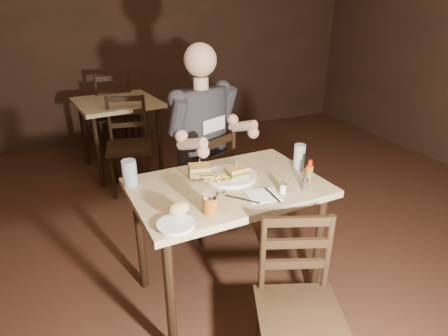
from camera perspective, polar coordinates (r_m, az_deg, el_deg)
name	(u,v)px	position (r m, az deg, el deg)	size (l,w,h in m)	color
room_shell	(282,78)	(1.75, 8.77, 13.46)	(7.00, 7.00, 7.00)	black
main_table	(227,199)	(2.16, 0.52, -4.74)	(1.11, 0.77, 0.77)	tan
bg_table	(118,109)	(4.13, -15.92, 8.63)	(0.90, 0.90, 0.77)	tan
chair_far	(202,184)	(2.89, -3.32, -2.51)	(0.39, 0.43, 0.84)	black
chair_near	(300,315)	(1.85, 11.50, -21.14)	(0.38, 0.42, 0.83)	black
bg_chair_far	(112,114)	(4.70, -16.64, 7.93)	(0.45, 0.49, 0.97)	black
bg_chair_near	(129,147)	(3.67, -14.27, 3.14)	(0.41, 0.45, 0.90)	black
diner	(206,120)	(2.66, -2.78, 7.39)	(0.60, 0.47, 1.03)	#2B2C2F
dinner_plate	(231,177)	(2.18, 1.04, -1.32)	(0.30, 0.30, 0.02)	white
sandwich_left	(200,167)	(2.17, -3.70, 0.22)	(0.13, 0.10, 0.10)	tan
sandwich_right	(236,168)	(2.15, 1.91, -0.06)	(0.12, 0.10, 0.10)	tan
fries_pile	(221,177)	(2.12, -0.48, -1.36)	(0.24, 0.17, 0.04)	#EBC75F
ketchup_dollop	(225,180)	(2.11, 0.13, -1.85)	(0.04, 0.04, 0.01)	maroon
glass_left	(130,173)	(2.13, -14.18, -0.76)	(0.08, 0.08, 0.15)	silver
glass_right	(299,157)	(2.32, 11.40, 1.68)	(0.07, 0.07, 0.16)	silver
hot_sauce	(309,171)	(2.17, 12.89, -0.43)	(0.04, 0.04, 0.13)	#8C4310
salt_shaker	(283,188)	(2.03, 8.96, -3.05)	(0.03, 0.03, 0.06)	white
pepper_shaker	(305,184)	(2.09, 12.24, -2.45)	(0.03, 0.03, 0.06)	#38332D
syrup_dispenser	(210,203)	(1.82, -2.10, -5.32)	(0.08, 0.08, 0.10)	#8C4310
napkin	(263,195)	(2.00, 5.96, -4.16)	(0.16, 0.15, 0.00)	white
knife	(242,199)	(1.95, 2.83, -4.81)	(0.01, 0.19, 0.00)	silver
fork	(272,195)	(2.00, 7.39, -4.13)	(0.01, 0.18, 0.01)	silver
side_plate	(176,225)	(1.75, -7.38, -8.66)	(0.17, 0.17, 0.01)	white
bread_roll	(179,208)	(1.80, -6.94, -6.10)	(0.10, 0.09, 0.06)	tan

